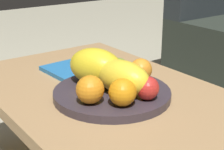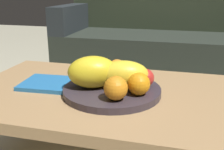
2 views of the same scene
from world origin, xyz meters
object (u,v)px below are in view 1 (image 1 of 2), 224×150
(melon_smaller_beside, at_px, (122,77))
(orange_right, at_px, (141,70))
(fruit_bowl, at_px, (112,94))
(coffee_table, at_px, (124,111))
(banana_bunch, at_px, (118,75))
(magazine, at_px, (77,72))
(apple_front, at_px, (118,68))
(orange_front, at_px, (90,89))
(orange_left, at_px, (123,92))
(apple_left, at_px, (147,88))
(melon_large_front, at_px, (96,67))

(melon_smaller_beside, distance_m, orange_right, 0.13)
(fruit_bowl, bearing_deg, coffee_table, 24.22)
(banana_bunch, distance_m, magazine, 0.23)
(melon_smaller_beside, xyz_separation_m, apple_front, (-0.11, 0.07, -0.02))
(melon_smaller_beside, relative_size, magazine, 0.75)
(banana_bunch, relative_size, magazine, 0.64)
(fruit_bowl, distance_m, apple_front, 0.12)
(melon_smaller_beside, distance_m, orange_front, 0.12)
(orange_front, bearing_deg, orange_right, 102.16)
(fruit_bowl, distance_m, magazine, 0.26)
(orange_left, height_order, apple_left, orange_left)
(melon_smaller_beside, xyz_separation_m, orange_left, (0.07, -0.05, -0.01))
(orange_front, xyz_separation_m, orange_right, (-0.05, 0.24, -0.00))
(orange_left, xyz_separation_m, apple_left, (0.01, 0.08, -0.00))
(melon_large_front, relative_size, magazine, 0.75)
(fruit_bowl, height_order, banana_bunch, banana_bunch)
(melon_large_front, bearing_deg, apple_front, 91.71)
(fruit_bowl, bearing_deg, orange_left, -21.64)
(fruit_bowl, relative_size, apple_front, 5.24)
(orange_left, distance_m, apple_left, 0.09)
(melon_large_front, height_order, orange_left, melon_large_front)
(apple_left, bearing_deg, fruit_bowl, -160.38)
(orange_right, bearing_deg, melon_large_front, -112.80)
(coffee_table, height_order, apple_front, apple_front)
(melon_smaller_beside, bearing_deg, banana_bunch, 150.64)
(coffee_table, height_order, fruit_bowl, fruit_bowl)
(melon_smaller_beside, height_order, apple_left, melon_smaller_beside)
(apple_front, xyz_separation_m, apple_left, (0.19, -0.04, -0.00))
(orange_left, bearing_deg, banana_bunch, 147.08)
(apple_front, distance_m, banana_bunch, 0.05)
(coffee_table, xyz_separation_m, banana_bunch, (-0.08, 0.03, 0.09))
(fruit_bowl, relative_size, magazine, 1.48)
(coffee_table, bearing_deg, melon_smaller_beside, -115.61)
(coffee_table, distance_m, orange_front, 0.16)
(orange_right, height_order, magazine, orange_right)
(apple_left, height_order, magazine, apple_left)
(orange_front, bearing_deg, apple_front, 120.79)
(orange_left, bearing_deg, apple_left, 84.06)
(apple_left, bearing_deg, orange_right, 146.35)
(coffee_table, height_order, orange_front, orange_front)
(magazine, bearing_deg, melon_smaller_beside, -6.07)
(melon_smaller_beside, bearing_deg, apple_left, 21.84)
(orange_left, bearing_deg, melon_large_front, 170.37)
(banana_bunch, bearing_deg, magazine, -173.44)
(fruit_bowl, xyz_separation_m, melon_large_front, (-0.07, -0.01, 0.07))
(coffee_table, xyz_separation_m, apple_front, (-0.11, 0.06, 0.10))
(melon_large_front, bearing_deg, orange_left, -9.63)
(orange_front, distance_m, banana_bunch, 0.17)
(melon_large_front, bearing_deg, melon_smaller_beside, 11.62)
(coffee_table, xyz_separation_m, orange_left, (0.07, -0.06, 0.10))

